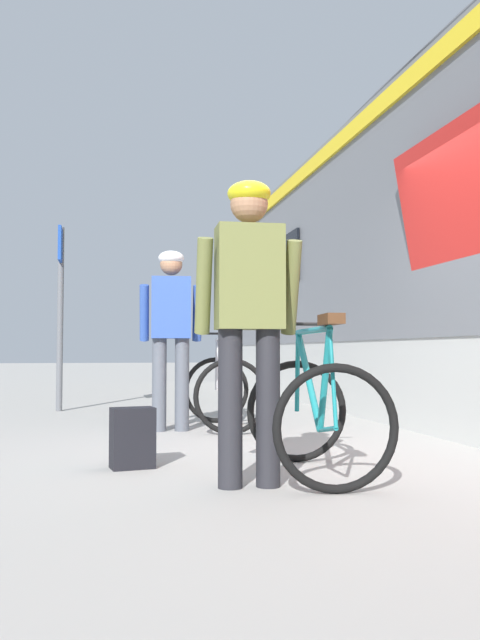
# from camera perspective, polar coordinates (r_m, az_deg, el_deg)

# --- Properties ---
(ground_plane) EXTENTS (80.00, 80.00, 0.00)m
(ground_plane) POSITION_cam_1_polar(r_m,az_deg,el_deg) (4.71, 8.53, -12.18)
(ground_plane) COLOR #A09E99
(cyclist_near_in_olive) EXTENTS (0.62, 0.33, 1.76)m
(cyclist_near_in_olive) POSITION_cam_1_polar(r_m,az_deg,el_deg) (3.76, 0.80, 1.51)
(cyclist_near_in_olive) COLOR #232328
(cyclist_near_in_olive) RESTS_ON ground
(cyclist_far_in_blue) EXTENTS (0.63, 0.34, 1.76)m
(cyclist_far_in_blue) POSITION_cam_1_polar(r_m,az_deg,el_deg) (6.41, -6.06, -0.23)
(cyclist_far_in_blue) COLOR #4C515B
(cyclist_far_in_blue) RESTS_ON ground
(bicycle_near_teal) EXTENTS (0.80, 1.13, 0.99)m
(bicycle_near_teal) POSITION_cam_1_polar(r_m,az_deg,el_deg) (4.12, 6.52, -7.93)
(bicycle_near_teal) COLOR black
(bicycle_near_teal) RESTS_ON ground
(bicycle_far_silver) EXTENTS (0.75, 1.10, 0.99)m
(bicycle_far_silver) POSITION_cam_1_polar(r_m,az_deg,el_deg) (6.58, -1.47, -5.99)
(bicycle_far_silver) COLOR black
(bicycle_far_silver) RESTS_ON ground
(backpack_on_platform) EXTENTS (0.31, 0.22, 0.40)m
(backpack_on_platform) POSITION_cam_1_polar(r_m,az_deg,el_deg) (4.45, -9.39, -10.14)
(backpack_on_platform) COLOR black
(backpack_on_platform) RESTS_ON ground
(water_bottle_near_the_bikes) EXTENTS (0.07, 0.07, 0.23)m
(water_bottle_near_the_bikes) POSITION_cam_1_polar(r_m,az_deg,el_deg) (4.90, 2.37, -10.49)
(water_bottle_near_the_bikes) COLOR #338CCC
(water_bottle_near_the_bikes) RESTS_ON ground
(platform_sign_post) EXTENTS (0.08, 0.70, 2.40)m
(platform_sign_post) POSITION_cam_1_polar(r_m,az_deg,el_deg) (8.84, -15.43, 2.86)
(platform_sign_post) COLOR #595B60
(platform_sign_post) RESTS_ON ground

